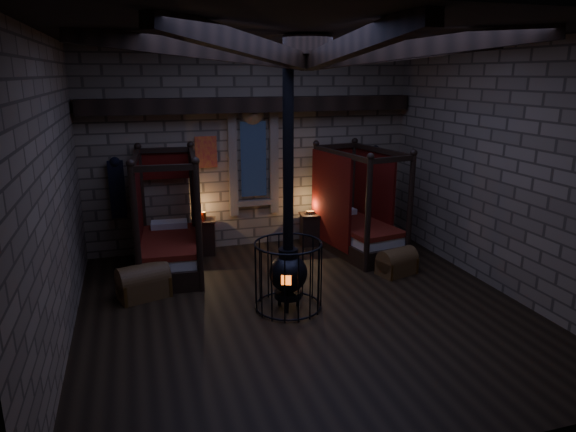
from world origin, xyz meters
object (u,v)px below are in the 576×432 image
object	(u,v)px
bed_left	(170,243)
bed_right	(357,227)
trunk_left	(143,282)
stove	(288,270)
trunk_right	(397,262)

from	to	relation	value
bed_left	bed_right	bearing A→B (deg)	4.08
trunk_left	bed_left	bearing A→B (deg)	47.90
bed_left	stove	world-z (taller)	stove
bed_right	stove	distance (m)	3.12
trunk_left	trunk_right	bearing A→B (deg)	-20.43
bed_left	bed_right	distance (m)	3.87
bed_right	stove	world-z (taller)	stove
bed_right	trunk_left	xyz separation A→B (m)	(-4.41, -1.11, -0.27)
trunk_right	stove	xyz separation A→B (m)	(-2.39, -0.80, 0.42)
bed_right	trunk_right	size ratio (longest dim) A/B	2.81
bed_right	trunk_left	distance (m)	4.56
trunk_left	stove	bearing A→B (deg)	-43.15
trunk_left	bed_right	bearing A→B (deg)	-2.41
trunk_right	trunk_left	bearing A→B (deg)	160.65
stove	bed_left	bearing A→B (deg)	149.60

